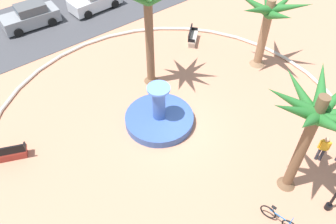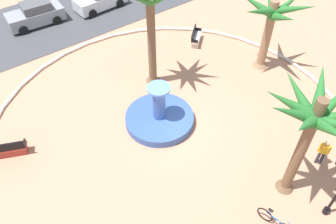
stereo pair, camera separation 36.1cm
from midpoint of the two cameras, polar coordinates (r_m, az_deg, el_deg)
ground_plane at (r=18.20m, az=0.06°, el=-2.43°), size 80.00×80.00×0.00m
plaza_curb at (r=18.13m, az=0.06°, el=-2.22°), size 19.30×19.30×0.20m
street_asphalt at (r=28.21m, az=-18.62°, el=14.57°), size 48.00×8.00×0.03m
fountain at (r=18.19m, az=-2.03°, el=-0.94°), size 3.67×3.67×2.48m
palm_tree_near_fountain at (r=21.11m, az=16.01°, el=15.15°), size 4.49×4.26×4.73m
palm_tree_by_curb at (r=13.53m, az=22.76°, el=-0.87°), size 4.04×4.00×5.77m
palm_tree_mid_plaza at (r=18.12m, az=-3.95°, el=17.26°), size 3.73×3.72×6.40m
bench_east at (r=24.07m, az=3.69°, el=12.27°), size 1.54×1.42×1.00m
bench_west at (r=18.37m, az=-25.45°, el=-6.27°), size 1.67×1.11×1.00m
bicycle_red_frame at (r=15.39m, az=17.38°, el=-16.69°), size 0.50×1.70×0.94m
person_cyclist_photo at (r=17.63m, az=24.02°, el=-5.50°), size 0.36×0.46×1.60m
parked_car_leftmost at (r=27.55m, az=-22.41°, el=14.58°), size 4.09×2.10×1.67m
parked_car_second at (r=28.43m, az=-12.47°, el=17.90°), size 4.08×2.08×1.67m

